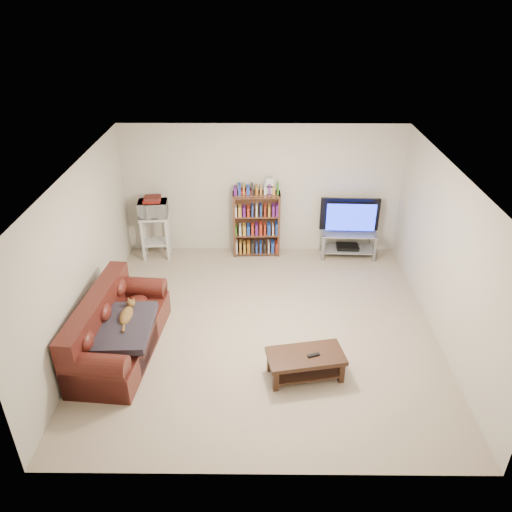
{
  "coord_description": "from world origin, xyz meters",
  "views": [
    {
      "loc": [
        -0.05,
        -5.95,
        4.51
      ],
      "look_at": [
        -0.1,
        0.4,
        1.0
      ],
      "focal_mm": 35.0,
      "sensor_mm": 36.0,
      "label": 1
    }
  ],
  "objects_px": {
    "coffee_table": "(305,361)",
    "bookshelf": "(256,223)",
    "sofa": "(115,333)",
    "tv_stand": "(348,240)"
  },
  "relations": [
    {
      "from": "sofa",
      "to": "coffee_table",
      "type": "distance_m",
      "value": 2.61
    },
    {
      "from": "coffee_table",
      "to": "tv_stand",
      "type": "distance_m",
      "value": 3.41
    },
    {
      "from": "coffee_table",
      "to": "bookshelf",
      "type": "height_order",
      "value": "bookshelf"
    },
    {
      "from": "coffee_table",
      "to": "bookshelf",
      "type": "bearing_deg",
      "value": 90.47
    },
    {
      "from": "sofa",
      "to": "bookshelf",
      "type": "distance_m",
      "value": 3.42
    },
    {
      "from": "coffee_table",
      "to": "bookshelf",
      "type": "relative_size",
      "value": 0.86
    },
    {
      "from": "sofa",
      "to": "tv_stand",
      "type": "distance_m",
      "value": 4.53
    },
    {
      "from": "bookshelf",
      "to": "coffee_table",
      "type": "bearing_deg",
      "value": -80.67
    },
    {
      "from": "tv_stand",
      "to": "bookshelf",
      "type": "distance_m",
      "value": 1.71
    },
    {
      "from": "sofa",
      "to": "coffee_table",
      "type": "bearing_deg",
      "value": -5.68
    }
  ]
}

